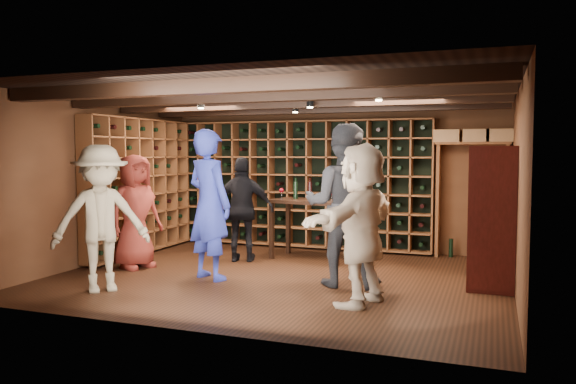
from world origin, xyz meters
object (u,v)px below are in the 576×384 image
(man_blue_shirt, at_px, (209,205))
(man_grey_suit, at_px, (343,205))
(display_cabinet, at_px, (491,221))
(guest_khaki, at_px, (101,219))
(guest_beige, at_px, (361,224))
(guest_woman_black, at_px, (243,209))
(guest_red_floral, at_px, (135,211))
(tasting_table, at_px, (311,207))

(man_blue_shirt, xyz_separation_m, man_grey_suit, (1.77, 0.27, 0.03))
(display_cabinet, height_order, guest_khaki, guest_khaki)
(guest_beige, bearing_deg, guest_woman_black, -112.29)
(man_grey_suit, relative_size, guest_khaki, 1.15)
(display_cabinet, relative_size, man_blue_shirt, 0.87)
(man_blue_shirt, distance_m, guest_beige, 2.26)
(man_grey_suit, bearing_deg, guest_red_floral, -7.16)
(guest_khaki, relative_size, tasting_table, 1.32)
(man_grey_suit, distance_m, guest_khaki, 3.00)
(guest_beige, height_order, tasting_table, guest_beige)
(man_grey_suit, relative_size, guest_red_floral, 1.23)
(guest_woman_black, bearing_deg, man_blue_shirt, 78.35)
(guest_woman_black, bearing_deg, guest_khaki, 54.76)
(display_cabinet, relative_size, man_grey_suit, 0.85)
(display_cabinet, relative_size, guest_woman_black, 1.07)
(man_grey_suit, distance_m, guest_beige, 0.92)
(guest_red_floral, bearing_deg, tasting_table, -35.87)
(tasting_table, bearing_deg, man_blue_shirt, -105.09)
(guest_red_floral, distance_m, tasting_table, 2.69)
(man_grey_suit, relative_size, guest_beige, 1.14)
(man_blue_shirt, distance_m, guest_red_floral, 1.41)
(man_grey_suit, relative_size, tasting_table, 1.52)
(guest_beige, distance_m, tasting_table, 2.69)
(man_blue_shirt, xyz_separation_m, guest_woman_black, (-0.09, 1.27, -0.19))
(man_grey_suit, height_order, guest_beige, man_grey_suit)
(display_cabinet, xyz_separation_m, guest_red_floral, (-4.92, -0.38, -0.02))
(guest_beige, bearing_deg, guest_red_floral, -86.68)
(guest_woman_black, bearing_deg, guest_beige, 125.69)
(display_cabinet, xyz_separation_m, tasting_table, (-2.70, 1.14, -0.02))
(guest_woman_black, bearing_deg, man_grey_suit, 135.77)
(man_blue_shirt, relative_size, guest_woman_black, 1.23)
(man_blue_shirt, bearing_deg, guest_red_floral, 10.67)
(man_blue_shirt, distance_m, guest_khaki, 1.41)
(man_grey_suit, height_order, tasting_table, man_grey_suit)
(display_cabinet, relative_size, tasting_table, 1.29)
(display_cabinet, relative_size, guest_red_floral, 1.04)
(man_blue_shirt, height_order, man_grey_suit, man_grey_suit)
(man_blue_shirt, bearing_deg, man_grey_suit, -149.65)
(man_blue_shirt, height_order, guest_beige, man_blue_shirt)
(guest_red_floral, xyz_separation_m, guest_woman_black, (1.28, 1.00, -0.02))
(display_cabinet, height_order, guest_red_floral, display_cabinet)
(guest_woman_black, xyz_separation_m, tasting_table, (0.95, 0.51, 0.02))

